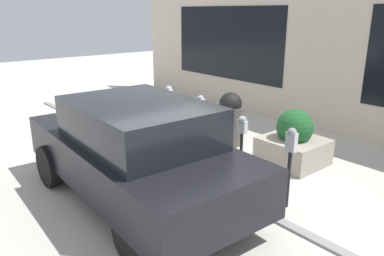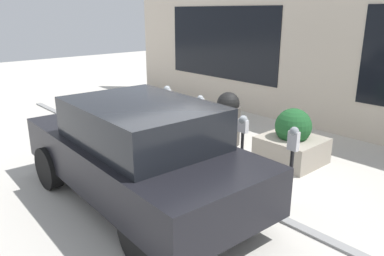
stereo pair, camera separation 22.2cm
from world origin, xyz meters
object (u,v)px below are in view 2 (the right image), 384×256
Objects in this scene: parking_meter_fourth at (167,110)px; trash_bin at (228,118)px; planter_box at (292,141)px; parking_meter_middle at (200,123)px; parking_meter_farthest at (141,106)px; parking_meter_nearest at (293,151)px; parking_meter_second at (243,133)px; parked_car_front at (138,151)px.

parking_meter_fourth is 1.54m from trash_bin.
parking_meter_fourth is at bearing 37.54° from planter_box.
parking_meter_middle is 1.11× the size of parking_meter_farthest.
trash_bin is at bearing -107.19° from parking_meter_fourth.
parking_meter_nearest is 2.11m from parking_meter_middle.
parked_car_front is (0.66, 1.77, -0.07)m from parking_meter_second.
parked_car_front reaches higher than planter_box.
parking_meter_nearest is 3.06m from trash_bin.
parking_meter_middle is 0.97× the size of parking_meter_fourth.
parking_meter_middle is (1.05, 0.05, -0.04)m from parking_meter_second.
planter_box is 1.67m from trash_bin.
parking_meter_farthest reaches higher than trash_bin.
parked_car_front is (1.72, 1.72, -0.05)m from parking_meter_nearest.
planter_box is (-1.07, -1.60, -0.47)m from parking_meter_middle.
parking_meter_fourth reaches higher than parking_meter_farthest.
planter_box is 3.42m from parked_car_front.
planter_box is (-2.09, -1.61, -0.54)m from parking_meter_fourth.
parking_meter_second is 1.89m from parked_car_front.
parking_meter_fourth reaches higher than trash_bin.
parking_meter_fourth reaches higher than parking_meter_second.
parking_meter_nearest reaches higher than trash_bin.
trash_bin is at bearing 6.12° from planter_box.
parked_car_front is (-0.39, 1.72, -0.03)m from parking_meter_middle.
parking_meter_fourth is at bearing 1.66° from parking_meter_second.
parking_meter_second is 0.87× the size of parking_meter_middle.
parking_meter_second is 0.97× the size of parking_meter_farthest.
trash_bin is at bearing -70.61° from parked_car_front.
parking_meter_second is 2.16m from trash_bin.
parking_meter_nearest is at bearing -179.74° from parking_meter_fourth.
parking_meter_farthest is at bearing -0.21° from parking_meter_nearest.
parked_car_front is at bearing 129.52° from parking_meter_fourth.
trash_bin is (0.58, -1.42, -0.29)m from parking_meter_middle.
parked_car_front is at bearing 144.94° from parking_meter_farthest.
trash_bin is (-0.44, -1.43, -0.37)m from parking_meter_fourth.
parking_meter_fourth reaches higher than planter_box.
parking_meter_middle reaches higher than parking_meter_farthest.
parking_meter_second is at bearing -177.43° from parking_meter_middle.
parking_meter_nearest is 4.20m from parking_meter_farthest.
parking_meter_fourth is 1.14× the size of parking_meter_farthest.
parked_car_front is at bearing 107.12° from trash_bin.
parking_meter_middle is 1.77m from parked_car_front.
parking_meter_farthest is (2.09, -0.02, -0.03)m from parking_meter_middle.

